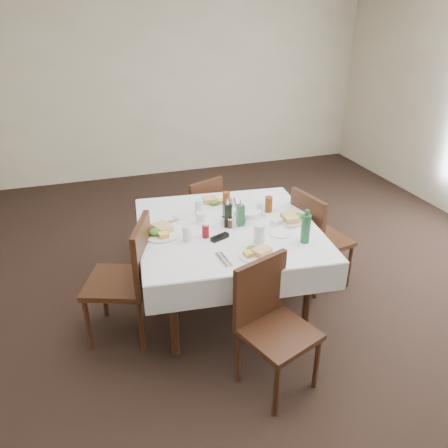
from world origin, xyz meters
name	(u,v)px	position (x,y,z in m)	size (l,w,h in m)	color
ground_plane	(251,303)	(0.00, 0.00, 0.00)	(7.00, 7.00, 0.00)	black
room_shell	(258,104)	(0.00, 0.00, 1.71)	(6.04, 7.04, 2.80)	#BDB091
dining_table	(228,235)	(-0.20, 0.05, 0.69)	(1.53, 1.53, 0.76)	black
chair_north	(201,211)	(-0.17, 1.00, 0.47)	(0.51, 0.51, 0.82)	black
chair_south	(270,317)	(-0.20, -0.81, 0.51)	(0.55, 0.55, 0.90)	black
chair_east	(315,234)	(0.63, 0.10, 0.52)	(0.51, 0.51, 0.92)	black
chair_west	(129,273)	(-1.01, -0.06, 0.55)	(0.59, 0.59, 0.97)	black
meal_north	(213,202)	(-0.19, 0.49, 0.78)	(0.24, 0.24, 0.05)	white
meal_south	(256,252)	(-0.15, -0.43, 0.78)	(0.24, 0.24, 0.05)	white
meal_east	(292,218)	(0.33, -0.01, 0.79)	(0.27, 0.27, 0.06)	white
meal_west	(161,232)	(-0.73, 0.08, 0.79)	(0.28, 0.28, 0.06)	white
side_plate_a	(183,215)	(-0.50, 0.36, 0.77)	(0.17, 0.17, 0.01)	white
side_plate_b	(280,233)	(0.14, -0.19, 0.77)	(0.17, 0.17, 0.01)	white
water_n	(199,207)	(-0.36, 0.33, 0.83)	(0.07, 0.07, 0.13)	silver
water_s	(259,234)	(-0.07, -0.27, 0.84)	(0.08, 0.08, 0.15)	silver
water_e	(260,209)	(0.11, 0.14, 0.83)	(0.07, 0.07, 0.13)	silver
water_w	(187,233)	(-0.56, -0.07, 0.82)	(0.06, 0.06, 0.12)	silver
iced_tea_a	(226,199)	(-0.09, 0.41, 0.83)	(0.06, 0.06, 0.14)	#6C330E
iced_tea_b	(269,204)	(0.21, 0.20, 0.83)	(0.06, 0.06, 0.13)	#6C330E
bread_basket	(248,214)	(0.00, 0.13, 0.80)	(0.23, 0.23, 0.08)	silver
oil_cruet_dark	(227,214)	(-0.20, 0.05, 0.87)	(0.06, 0.06, 0.24)	black
oil_cruet_green	(240,214)	(-0.10, 0.04, 0.86)	(0.05, 0.05, 0.22)	#205B31
ketchup_bottle	(206,231)	(-0.42, -0.07, 0.82)	(0.05, 0.05, 0.12)	maroon
salt_shaker	(223,222)	(-0.24, 0.06, 0.80)	(0.04, 0.04, 0.08)	white
pepper_shaker	(230,223)	(-0.19, 0.02, 0.80)	(0.04, 0.04, 0.09)	#452A1F
coffee_mug	(200,218)	(-0.39, 0.19, 0.80)	(0.12, 0.11, 0.08)	white
sunglasses	(220,237)	(-0.32, -0.13, 0.78)	(0.15, 0.10, 0.03)	black
green_bottle	(306,228)	(0.26, -0.37, 0.88)	(0.07, 0.07, 0.26)	#205B31
sugar_caddy	(277,222)	(0.18, -0.04, 0.79)	(0.11, 0.08, 0.05)	white
cutlery_n	(233,203)	(-0.01, 0.45, 0.77)	(0.10, 0.21, 0.01)	silver
cutlery_s	(224,260)	(-0.39, -0.43, 0.77)	(0.07, 0.21, 0.01)	silver
cutlery_e	(293,227)	(0.28, -0.13, 0.77)	(0.18, 0.07, 0.01)	silver
cutlery_w	(169,223)	(-0.63, 0.25, 0.77)	(0.17, 0.09, 0.01)	silver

